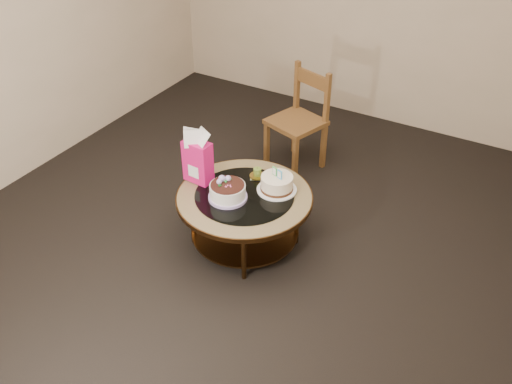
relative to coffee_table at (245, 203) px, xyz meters
The scene contains 8 objects.
ground 0.38m from the coffee_table, 164.05° to the left, with size 5.00×5.00×0.00m, color black.
room_walls 1.16m from the coffee_table, 164.05° to the left, with size 4.52×5.02×2.61m.
coffee_table is the anchor object (origin of this frame).
decorated_cake 0.19m from the coffee_table, 129.64° to the right, with size 0.29×0.29×0.17m.
cream_cake 0.28m from the coffee_table, 43.33° to the left, with size 0.30×0.30×0.19m.
gift_bag 0.50m from the coffee_table, behind, with size 0.22×0.17×0.43m.
pillar_candle 0.27m from the coffee_table, 97.28° to the left, with size 0.13×0.13×0.09m.
dining_chair 1.24m from the coffee_table, 97.43° to the left, with size 0.54×0.54×0.94m.
Camera 1 is at (1.79, -2.92, 2.91)m, focal length 40.00 mm.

